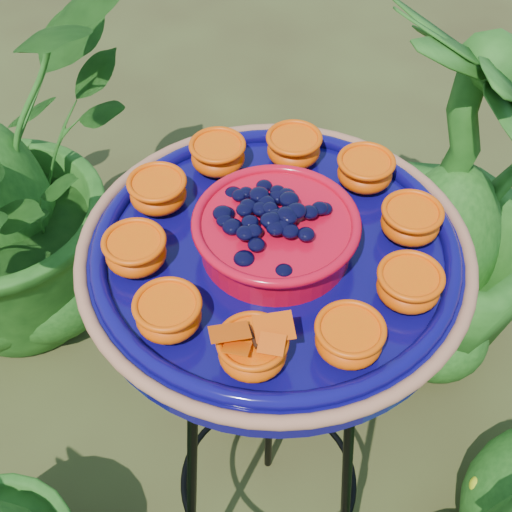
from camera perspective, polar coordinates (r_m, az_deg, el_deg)
ground_plane at (r=1.88m, az=-2.15°, el=-17.95°), size 20.00×20.00×0.00m
tripod_stand at (r=1.29m, az=1.16°, el=-12.63°), size 0.41×0.41×0.99m
feeder_dish at (r=0.93m, az=1.56°, el=0.53°), size 0.57×0.57×0.12m
driftwood_log at (r=1.95m, az=5.21°, el=-8.60°), size 0.60×0.30×0.19m
shrub_back_right at (r=1.84m, az=15.61°, el=4.19°), size 0.68×0.68×1.00m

